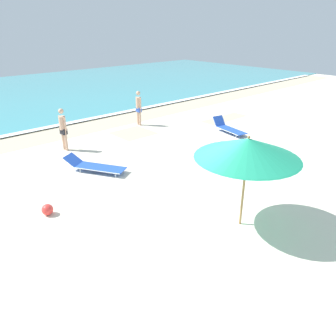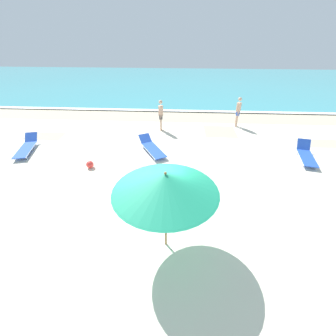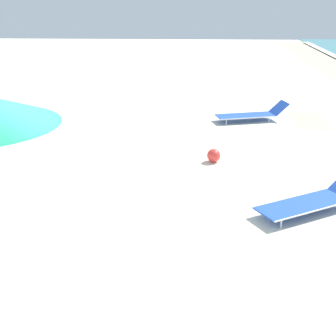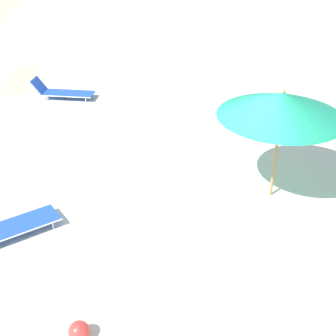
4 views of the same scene
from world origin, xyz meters
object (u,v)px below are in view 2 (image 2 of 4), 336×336
at_px(beachgoer_shoreline_child, 238,110).
at_px(sun_lounger_near_water_left, 26,147).
at_px(beach_umbrella, 165,183).
at_px(beachgoer_wading_adult, 161,114).
at_px(sun_lounger_beside_umbrella, 152,147).
at_px(sun_lounger_under_umbrella, 306,155).
at_px(beach_ball, 90,165).

bearing_deg(beachgoer_shoreline_child, sun_lounger_near_water_left, -64.77).
relative_size(beach_umbrella, beachgoer_wading_adult, 1.46).
bearing_deg(sun_lounger_beside_umbrella, beachgoer_shoreline_child, 7.36).
bearing_deg(sun_lounger_under_umbrella, beach_ball, -160.37).
height_order(sun_lounger_beside_umbrella, beachgoer_wading_adult, beachgoer_wading_adult).
xyz_separation_m(sun_lounger_under_umbrella, beach_ball, (-9.70, -1.34, -0.06)).
bearing_deg(beach_umbrella, sun_lounger_under_umbrella, 40.30).
bearing_deg(sun_lounger_under_umbrella, beach_umbrella, -127.95).
xyz_separation_m(beach_umbrella, beachgoer_shoreline_child, (3.70, 9.14, -1.12)).
xyz_separation_m(beach_umbrella, sun_lounger_beside_umbrella, (-1.07, 5.54, -1.92)).
bearing_deg(sun_lounger_beside_umbrella, sun_lounger_under_umbrella, -32.41).
distance_m(sun_lounger_under_umbrella, beachgoer_shoreline_child, 4.70).
xyz_separation_m(sun_lounger_beside_umbrella, sun_lounger_near_water_left, (-6.16, -0.32, 0.01)).
height_order(sun_lounger_under_umbrella, beachgoer_shoreline_child, beachgoer_shoreline_child).
xyz_separation_m(sun_lounger_beside_umbrella, beachgoer_shoreline_child, (4.77, 3.61, 0.79)).
bearing_deg(beachgoer_shoreline_child, beach_ball, -48.51).
relative_size(beachgoer_shoreline_child, beach_ball, 5.55).
height_order(sun_lounger_near_water_left, beach_ball, sun_lounger_near_water_left).
bearing_deg(sun_lounger_near_water_left, beach_ball, -34.54).
distance_m(beach_umbrella, sun_lounger_near_water_left, 9.12).
distance_m(sun_lounger_beside_umbrella, beach_ball, 3.01).
bearing_deg(beachgoer_shoreline_child, sun_lounger_beside_umbrella, -47.45).
xyz_separation_m(sun_lounger_beside_umbrella, beachgoer_wading_adult, (0.21, 2.73, 0.79)).
bearing_deg(sun_lounger_under_umbrella, sun_lounger_beside_umbrella, -170.93).
relative_size(beach_umbrella, beach_ball, 8.10).
bearing_deg(beach_umbrella, beachgoer_shoreline_child, 67.95).
xyz_separation_m(beach_umbrella, beach_ball, (-3.56, 3.86, -1.97)).
height_order(beach_umbrella, beachgoer_wading_adult, beach_umbrella).
distance_m(beach_umbrella, beachgoer_wading_adult, 8.38).
distance_m(beach_umbrella, beach_ball, 5.61).
bearing_deg(beachgoer_wading_adult, beach_umbrella, -1.06).
height_order(beach_umbrella, sun_lounger_near_water_left, beach_umbrella).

